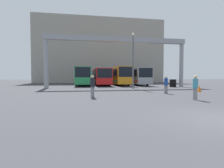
% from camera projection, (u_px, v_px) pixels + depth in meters
% --- Properties ---
extents(building_backdrop, '(35.46, 12.00, 17.63)m').
position_uv_depth(building_backdrop, '(99.00, 53.00, 52.34)').
color(building_backdrop, gray).
rests_on(building_backdrop, ground).
extents(overhead_gantry, '(20.69, 0.80, 7.34)m').
position_uv_depth(overhead_gantry, '(118.00, 47.00, 25.32)').
color(overhead_gantry, gray).
rests_on(overhead_gantry, ground).
extents(bus_slot_0, '(2.59, 11.66, 3.19)m').
position_uv_depth(bus_slot_0, '(83.00, 75.00, 32.55)').
color(bus_slot_0, '#268C4C').
rests_on(bus_slot_0, ground).
extents(bus_slot_1, '(2.62, 10.19, 2.99)m').
position_uv_depth(bus_slot_1, '(101.00, 76.00, 32.41)').
color(bus_slot_1, red).
rests_on(bus_slot_1, ground).
extents(bus_slot_2, '(2.54, 10.10, 3.31)m').
position_uv_depth(bus_slot_2, '(119.00, 75.00, 32.94)').
color(bus_slot_2, orange).
rests_on(bus_slot_2, ground).
extents(bus_slot_3, '(2.61, 10.32, 3.15)m').
position_uv_depth(bus_slot_3, '(136.00, 76.00, 33.63)').
color(bus_slot_3, '#999EA5').
rests_on(bus_slot_3, ground).
extents(pedestrian_near_center, '(0.35, 0.35, 1.67)m').
position_uv_depth(pedestrian_near_center, '(195.00, 87.00, 11.93)').
color(pedestrian_near_center, gray).
rests_on(pedestrian_near_center, ground).
extents(pedestrian_mid_left, '(0.35, 0.35, 1.66)m').
position_uv_depth(pedestrian_mid_left, '(166.00, 84.00, 16.43)').
color(pedestrian_mid_left, gray).
rests_on(pedestrian_mid_left, ground).
extents(pedestrian_near_right, '(0.35, 0.35, 1.70)m').
position_uv_depth(pedestrian_near_right, '(92.00, 86.00, 13.31)').
color(pedestrian_near_right, gray).
rests_on(pedestrian_near_right, ground).
extents(traffic_cone, '(0.42, 0.42, 0.70)m').
position_uv_depth(traffic_cone, '(199.00, 88.00, 18.38)').
color(traffic_cone, orange).
rests_on(traffic_cone, ground).
extents(tire_stack, '(1.04, 1.04, 1.20)m').
position_uv_depth(tire_stack, '(173.00, 83.00, 27.00)').
color(tire_stack, black).
rests_on(tire_stack, ground).
extents(lamp_post, '(0.36, 0.36, 7.35)m').
position_uv_depth(lamp_post, '(133.00, 58.00, 23.17)').
color(lamp_post, '#595B60').
rests_on(lamp_post, ground).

